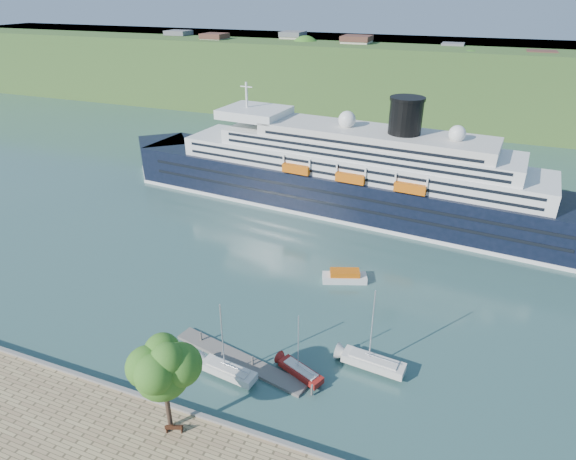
# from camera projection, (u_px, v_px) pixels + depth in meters

# --- Properties ---
(ground) EXTENTS (400.00, 400.00, 0.00)m
(ground) POSITION_uv_depth(u_px,v_px,m) (211.00, 425.00, 49.84)
(ground) COLOR #315755
(ground) RESTS_ON ground
(far_hillside) EXTENTS (400.00, 50.00, 24.00)m
(far_hillside) POSITION_uv_depth(u_px,v_px,m) (418.00, 80.00, 164.85)
(far_hillside) COLOR #355823
(far_hillside) RESTS_ON ground
(quay_coping) EXTENTS (220.00, 0.50, 0.30)m
(quay_coping) POSITION_uv_depth(u_px,v_px,m) (209.00, 418.00, 49.16)
(quay_coping) COLOR slate
(quay_coping) RESTS_ON promenade
(cruise_ship) EXTENTS (105.26, 24.72, 23.42)m
(cruise_ship) POSITION_uv_depth(u_px,v_px,m) (345.00, 152.00, 93.54)
(cruise_ship) COLOR black
(cruise_ship) RESTS_ON ground
(park_bench) EXTENTS (1.93, 1.30, 1.14)m
(park_bench) POSITION_uv_depth(u_px,v_px,m) (174.00, 427.00, 47.65)
(park_bench) COLOR #422212
(park_bench) RESTS_ON promenade
(promenade_tree) EXTENTS (7.09, 7.09, 11.74)m
(promenade_tree) POSITION_uv_depth(u_px,v_px,m) (164.00, 383.00, 45.73)
(promenade_tree) COLOR #245D18
(promenade_tree) RESTS_ON promenade
(floating_pontoon) EXTENTS (18.47, 5.99, 0.41)m
(floating_pontoon) POSITION_uv_depth(u_px,v_px,m) (239.00, 360.00, 58.24)
(floating_pontoon) COLOR slate
(floating_pontoon) RESTS_ON ground
(sailboat_white_near) EXTENTS (7.72, 3.04, 9.71)m
(sailboat_white_near) POSITION_uv_depth(u_px,v_px,m) (227.00, 345.00, 53.64)
(sailboat_white_near) COLOR silver
(sailboat_white_near) RESTS_ON ground
(sailboat_red) EXTENTS (6.51, 4.06, 8.16)m
(sailboat_red) POSITION_uv_depth(u_px,v_px,m) (301.00, 350.00, 54.07)
(sailboat_red) COLOR maroon
(sailboat_red) RESTS_ON ground
(sailboat_white_far) EXTENTS (8.36, 3.06, 10.56)m
(sailboat_white_far) POSITION_uv_depth(u_px,v_px,m) (376.00, 334.00, 54.63)
(sailboat_white_far) COLOR silver
(sailboat_white_far) RESTS_ON ground
(tender_launch) EXTENTS (7.21, 4.53, 1.88)m
(tender_launch) POSITION_uv_depth(u_px,v_px,m) (345.00, 276.00, 73.73)
(tender_launch) COLOR #CF5B0C
(tender_launch) RESTS_ON ground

